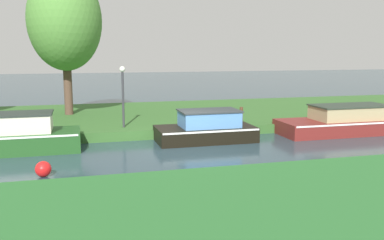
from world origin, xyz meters
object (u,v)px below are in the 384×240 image
(black_cruiser, at_px, (206,128))
(mooring_post_near, at_px, (241,116))
(channel_buoy, at_px, (43,169))
(willow_tree_centre, at_px, (65,21))
(lamp_post, at_px, (123,89))
(maroon_narrowboat, at_px, (345,122))

(black_cruiser, height_order, mooring_post_near, black_cruiser)
(channel_buoy, bearing_deg, willow_tree_centre, 86.74)
(black_cruiser, bearing_deg, lamp_post, 149.74)
(lamp_post, distance_m, mooring_post_near, 5.37)
(black_cruiser, relative_size, lamp_post, 1.53)
(maroon_narrowboat, distance_m, mooring_post_near, 4.70)
(mooring_post_near, height_order, channel_buoy, mooring_post_near)
(black_cruiser, relative_size, channel_buoy, 8.58)
(willow_tree_centre, distance_m, mooring_post_near, 10.03)
(maroon_narrowboat, relative_size, black_cruiser, 1.46)
(lamp_post, bearing_deg, mooring_post_near, -7.13)
(lamp_post, bearing_deg, willow_tree_centre, 118.53)
(willow_tree_centre, relative_size, channel_buoy, 15.52)
(willow_tree_centre, xyz_separation_m, channel_buoy, (-0.56, -9.76, -4.92))
(willow_tree_centre, bearing_deg, maroon_narrowboat, -27.17)
(maroon_narrowboat, height_order, channel_buoy, maroon_narrowboat)
(channel_buoy, bearing_deg, lamp_post, 61.72)
(black_cruiser, distance_m, mooring_post_near, 2.35)
(black_cruiser, bearing_deg, channel_buoy, -149.68)
(willow_tree_centre, relative_size, mooring_post_near, 9.24)
(black_cruiser, xyz_separation_m, mooring_post_near, (2.00, 1.21, 0.27))
(willow_tree_centre, xyz_separation_m, mooring_post_near, (7.54, -4.99, -4.36))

